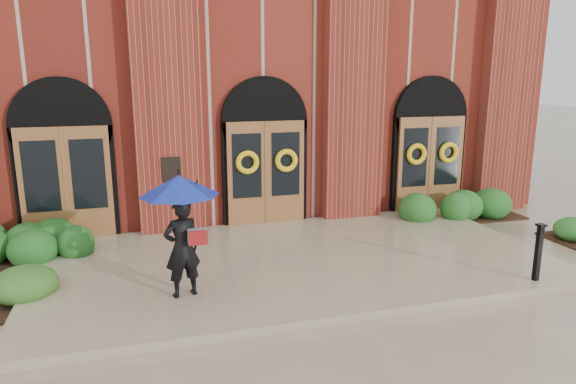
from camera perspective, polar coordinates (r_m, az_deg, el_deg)
name	(u,v)px	position (r m, az deg, el deg)	size (l,w,h in m)	color
ground	(299,267)	(10.33, 1.28, -8.28)	(90.00, 90.00, 0.00)	gray
landing	(297,260)	(10.44, 1.03, -7.61)	(10.00, 5.30, 0.15)	tan
church_building	(223,81)	(18.19, -7.24, 12.17)	(16.20, 12.53, 7.00)	maroon
man_with_umbrella	(181,213)	(8.42, -11.85, -2.25)	(1.56, 1.56, 2.04)	black
metal_post	(538,251)	(10.13, 26.05, -5.91)	(0.14, 0.14, 1.04)	black
hedge_wall_left	(30,242)	(11.88, -26.71, -5.03)	(2.77, 1.11, 0.71)	#1C521B
hedge_wall_right	(461,203)	(14.38, 18.67, -1.22)	(2.98, 1.19, 0.76)	#21561E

